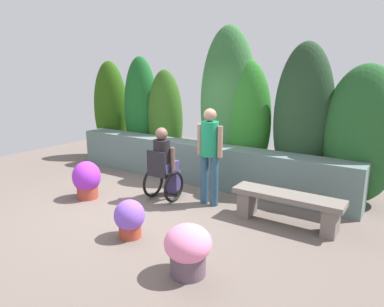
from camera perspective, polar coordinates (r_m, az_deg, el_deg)
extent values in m
plane|color=#675A52|center=(6.12, -7.62, -8.75)|extent=(11.47, 11.47, 0.00)
cube|color=slate|center=(7.26, 1.05, -1.57)|extent=(6.35, 0.52, 0.84)
ellipsoid|color=#285111|center=(9.65, -13.14, 6.99)|extent=(1.03, 0.72, 2.55)
ellipsoid|color=#195B23|center=(8.84, -8.32, 6.93)|extent=(0.95, 0.67, 2.64)
ellipsoid|color=#2D5719|center=(8.29, -4.41, 5.51)|extent=(0.91, 0.64, 2.33)
ellipsoid|color=#336C35|center=(7.45, 5.90, 7.99)|extent=(1.25, 0.87, 3.20)
ellipsoid|color=#276E22|center=(7.28, 8.77, 5.12)|extent=(1.08, 0.75, 2.53)
ellipsoid|color=#223E24|center=(6.85, 17.71, 5.34)|extent=(1.11, 0.78, 2.82)
ellipsoid|color=#215425|center=(6.71, 26.09, 2.72)|extent=(1.35, 0.94, 2.42)
cube|color=#6D655D|center=(5.78, 9.05, -7.98)|extent=(0.20, 0.36, 0.41)
cube|color=#6D655D|center=(5.42, 21.77, -10.31)|extent=(0.20, 0.36, 0.41)
cube|color=#6D655D|center=(5.48, 15.34, -6.78)|extent=(1.66, 0.42, 0.08)
cube|color=black|center=(6.31, -4.76, -3.18)|extent=(0.40, 0.40, 0.06)
cube|color=black|center=(6.12, -5.85, -1.51)|extent=(0.40, 0.04, 0.40)
cube|color=black|center=(6.68, -2.98, -5.82)|extent=(0.28, 0.12, 0.03)
torus|color=black|center=(6.52, -6.38, -4.68)|extent=(0.05, 0.56, 0.56)
torus|color=black|center=(6.24, -2.99, -5.47)|extent=(0.05, 0.56, 0.56)
cylinder|color=black|center=(6.72, -4.30, -6.16)|extent=(0.03, 0.10, 0.10)
cylinder|color=black|center=(6.56, -2.36, -6.63)|extent=(0.03, 0.10, 0.10)
cube|color=#433A6C|center=(6.36, -4.22, -2.01)|extent=(0.30, 0.40, 0.16)
cube|color=#433A6C|center=(6.61, -3.10, -4.52)|extent=(0.26, 0.14, 0.43)
cylinder|color=black|center=(6.20, -4.94, -0.03)|extent=(0.30, 0.30, 0.50)
cylinder|color=brown|center=(6.39, -5.92, -0.41)|extent=(0.08, 0.08, 0.40)
cylinder|color=brown|center=(6.16, -3.20, -0.88)|extent=(0.08, 0.08, 0.40)
sphere|color=brown|center=(6.13, -5.01, 3.24)|extent=(0.22, 0.22, 0.22)
cylinder|color=#2C4E67|center=(6.12, 2.04, -4.24)|extent=(0.14, 0.14, 0.88)
cylinder|color=#2C4E67|center=(6.03, 3.66, -4.56)|extent=(0.14, 0.14, 0.88)
cylinder|color=#198958|center=(5.89, 2.93, 2.42)|extent=(0.30, 0.30, 0.59)
cylinder|color=#A37762|center=(6.00, 1.29, 2.35)|extent=(0.09, 0.09, 0.53)
cylinder|color=#A37762|center=(5.80, 4.62, 1.92)|extent=(0.09, 0.09, 0.53)
sphere|color=#A37762|center=(5.83, 2.97, 6.32)|extent=(0.22, 0.22, 0.22)
cylinder|color=#A83E30|center=(6.75, -16.73, -5.94)|extent=(0.38, 0.38, 0.26)
ellipsoid|color=#214220|center=(6.69, -16.85, -4.33)|extent=(0.42, 0.42, 0.20)
ellipsoid|color=purple|center=(6.66, -16.89, -3.63)|extent=(0.51, 0.51, 0.57)
cylinder|color=#A83D2C|center=(5.11, -10.11, -12.24)|extent=(0.31, 0.31, 0.20)
ellipsoid|color=#274115|center=(5.05, -10.18, -10.62)|extent=(0.35, 0.35, 0.16)
ellipsoid|color=#8150D2|center=(5.02, -10.21, -9.93)|extent=(0.43, 0.43, 0.45)
cylinder|color=#5D4756|center=(4.20, -0.67, -17.53)|extent=(0.41, 0.41, 0.27)
ellipsoid|color=#1F6F2A|center=(4.11, -0.68, -15.25)|extent=(0.46, 0.46, 0.15)
ellipsoid|color=pink|center=(4.07, -0.68, -14.45)|extent=(0.55, 0.55, 0.43)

